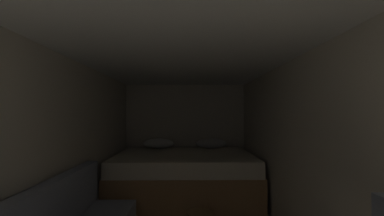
% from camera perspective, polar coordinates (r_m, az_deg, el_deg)
% --- Properties ---
extents(wall_back, '(2.44, 0.05, 1.96)m').
position_cam_1_polar(wall_back, '(5.36, -1.47, -5.51)').
color(wall_back, beige).
rests_on(wall_back, ground).
extents(wall_left, '(0.05, 5.54, 1.96)m').
position_cam_1_polar(wall_left, '(2.87, -27.17, -9.09)').
color(wall_left, beige).
rests_on(wall_left, ground).
extents(wall_right, '(0.05, 5.54, 1.96)m').
position_cam_1_polar(wall_right, '(2.82, 23.23, -9.28)').
color(wall_right, beige).
rests_on(wall_right, ground).
extents(ceiling_slab, '(2.44, 5.54, 0.05)m').
position_cam_1_polar(ceiling_slab, '(2.62, -2.22, 12.08)').
color(ceiling_slab, white).
rests_on(ceiling_slab, wall_left).
extents(bed, '(2.22, 1.72, 0.91)m').
position_cam_1_polar(bed, '(4.54, -1.62, -14.04)').
color(bed, '#9E7247').
rests_on(bed, ground).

